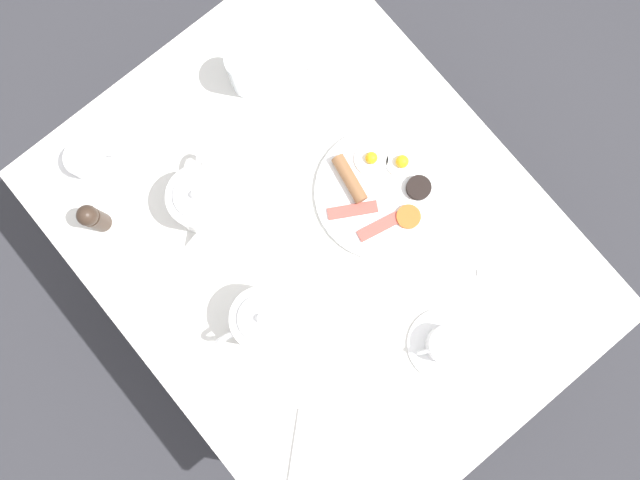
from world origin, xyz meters
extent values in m
plane|color=#333338|center=(0.00, 0.00, 0.00)|extent=(8.00, 8.00, 0.00)
cube|color=silver|center=(0.00, 0.00, 0.69)|extent=(0.87, 1.11, 0.03)
cylinder|color=brown|center=(-0.39, -0.50, 0.34)|extent=(0.04, 0.04, 0.68)
cylinder|color=brown|center=(0.39, -0.50, 0.34)|extent=(0.04, 0.04, 0.68)
cylinder|color=brown|center=(-0.39, 0.50, 0.34)|extent=(0.04, 0.04, 0.68)
cylinder|color=white|center=(-0.17, 0.01, 0.71)|extent=(0.29, 0.29, 0.01)
cylinder|color=white|center=(-0.24, -0.02, 0.72)|extent=(0.07, 0.07, 0.00)
sphere|color=yellow|center=(-0.24, -0.02, 0.73)|extent=(0.03, 0.03, 0.03)
cylinder|color=white|center=(-0.19, -0.06, 0.72)|extent=(0.07, 0.07, 0.00)
sphere|color=yellow|center=(-0.19, -0.06, 0.73)|extent=(0.03, 0.03, 0.03)
cylinder|color=brown|center=(-0.13, -0.06, 0.73)|extent=(0.05, 0.11, 0.03)
cube|color=#B74C42|center=(-0.09, -0.01, 0.72)|extent=(0.10, 0.07, 0.01)
cube|color=#B74C42|center=(-0.11, 0.06, 0.72)|extent=(0.10, 0.04, 0.01)
cylinder|color=#D16023|center=(-0.17, 0.08, 0.72)|extent=(0.05, 0.05, 0.01)
cylinder|color=black|center=(-0.23, 0.05, 0.73)|extent=(0.05, 0.05, 0.02)
cylinder|color=white|center=(0.19, 0.05, 0.75)|extent=(0.12, 0.12, 0.10)
cylinder|color=white|center=(0.19, 0.05, 0.81)|extent=(0.09, 0.09, 0.01)
sphere|color=white|center=(0.19, 0.05, 0.82)|extent=(0.02, 0.02, 0.02)
cone|color=white|center=(0.11, 0.07, 0.76)|extent=(0.06, 0.03, 0.05)
torus|color=white|center=(0.26, 0.04, 0.75)|extent=(0.08, 0.03, 0.08)
cylinder|color=white|center=(0.14, -0.21, 0.75)|extent=(0.12, 0.12, 0.10)
cylinder|color=white|center=(0.14, -0.21, 0.81)|extent=(0.09, 0.09, 0.01)
sphere|color=white|center=(0.14, -0.21, 0.82)|extent=(0.02, 0.02, 0.02)
cone|color=white|center=(0.19, -0.15, 0.76)|extent=(0.05, 0.06, 0.05)
torus|color=white|center=(0.10, -0.27, 0.75)|extent=(0.06, 0.07, 0.08)
cylinder|color=white|center=(-0.06, 0.33, 0.71)|extent=(0.15, 0.15, 0.01)
cylinder|color=white|center=(-0.06, 0.33, 0.74)|extent=(0.08, 0.08, 0.05)
cylinder|color=brown|center=(-0.06, 0.33, 0.73)|extent=(0.07, 0.07, 0.04)
torus|color=white|center=(-0.02, 0.31, 0.74)|extent=(0.04, 0.02, 0.04)
cylinder|color=white|center=(0.27, -0.44, 0.71)|extent=(0.15, 0.15, 0.01)
cylinder|color=white|center=(0.27, -0.44, 0.74)|extent=(0.08, 0.08, 0.05)
cylinder|color=brown|center=(0.27, -0.44, 0.73)|extent=(0.07, 0.07, 0.04)
torus|color=white|center=(0.23, -0.42, 0.74)|extent=(0.04, 0.03, 0.04)
cylinder|color=white|center=(-0.11, -0.37, 0.76)|extent=(0.08, 0.08, 0.12)
cylinder|color=#38281E|center=(0.33, -0.32, 0.74)|extent=(0.04, 0.04, 0.07)
sphere|color=#38281E|center=(0.33, -0.32, 0.79)|extent=(0.04, 0.04, 0.04)
cube|color=white|center=(0.27, 0.32, 0.71)|extent=(0.17, 0.17, 0.01)
cube|color=silver|center=(-0.30, -0.31, 0.71)|extent=(0.16, 0.04, 0.00)
cube|color=silver|center=(-0.29, 0.34, 0.71)|extent=(0.17, 0.18, 0.00)
camera|label=1|loc=(0.11, 0.13, 2.00)|focal=35.00mm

